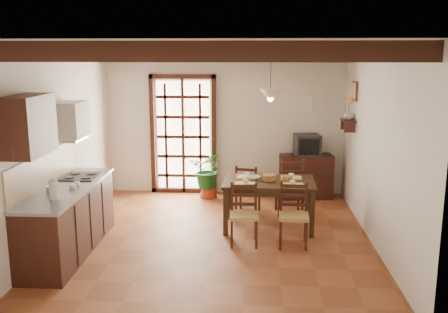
# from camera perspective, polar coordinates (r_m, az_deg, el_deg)

# --- Properties ---
(ground_plane) EXTENTS (5.00, 5.00, 0.00)m
(ground_plane) POSITION_cam_1_polar(r_m,az_deg,el_deg) (7.42, -0.96, -9.35)
(ground_plane) COLOR brown
(room_shell) EXTENTS (4.52, 5.02, 2.81)m
(room_shell) POSITION_cam_1_polar(r_m,az_deg,el_deg) (6.98, -1.02, 4.70)
(room_shell) COLOR silver
(room_shell) RESTS_ON ground_plane
(ceiling_beams) EXTENTS (4.50, 4.34, 0.20)m
(ceiling_beams) POSITION_cam_1_polar(r_m,az_deg,el_deg) (6.92, -1.04, 11.89)
(ceiling_beams) COLOR black
(ceiling_beams) RESTS_ON room_shell
(french_door) EXTENTS (1.26, 0.11, 2.32)m
(french_door) POSITION_cam_1_polar(r_m,az_deg,el_deg) (9.56, -4.68, 2.73)
(french_door) COLOR white
(french_door) RESTS_ON ground_plane
(kitchen_counter) EXTENTS (0.64, 2.25, 1.38)m
(kitchen_counter) POSITION_cam_1_polar(r_m,az_deg,el_deg) (7.13, -17.35, -6.79)
(kitchen_counter) COLOR black
(kitchen_counter) RESTS_ON ground_plane
(upper_cabinet) EXTENTS (0.35, 0.80, 0.70)m
(upper_cabinet) POSITION_cam_1_polar(r_m,az_deg,el_deg) (6.23, -21.40, 3.34)
(upper_cabinet) COLOR black
(upper_cabinet) RESTS_ON room_shell
(range_hood) EXTENTS (0.38, 0.60, 0.54)m
(range_hood) POSITION_cam_1_polar(r_m,az_deg,el_deg) (7.38, -17.16, 3.93)
(range_hood) COLOR white
(range_hood) RESTS_ON room_shell
(counter_items) EXTENTS (0.50, 1.43, 0.25)m
(counter_items) POSITION_cam_1_polar(r_m,az_deg,el_deg) (7.07, -17.34, -2.82)
(counter_items) COLOR black
(counter_items) RESTS_ON kitchen_counter
(dining_table) EXTENTS (1.41, 0.93, 0.75)m
(dining_table) POSITION_cam_1_polar(r_m,az_deg,el_deg) (7.70, 5.15, -3.46)
(dining_table) COLOR #321F10
(dining_table) RESTS_ON ground_plane
(chair_near_left) EXTENTS (0.41, 0.40, 0.87)m
(chair_near_left) POSITION_cam_1_polar(r_m,az_deg,el_deg) (7.15, 2.28, -7.89)
(chair_near_left) COLOR #AC8A49
(chair_near_left) RESTS_ON ground_plane
(chair_near_right) EXTENTS (0.43, 0.41, 0.89)m
(chair_near_right) POSITION_cam_1_polar(r_m,az_deg,el_deg) (7.15, 7.91, -7.94)
(chair_near_right) COLOR #AC8A49
(chair_near_right) RESTS_ON ground_plane
(chair_far_left) EXTENTS (0.46, 0.44, 0.84)m
(chair_far_left) POSITION_cam_1_polar(r_m,az_deg,el_deg) (8.50, 2.74, -4.71)
(chair_far_left) COLOR #AC8A49
(chair_far_left) RESTS_ON ground_plane
(chair_far_right) EXTENTS (0.49, 0.47, 0.97)m
(chair_far_right) POSITION_cam_1_polar(r_m,az_deg,el_deg) (8.49, 7.47, -4.53)
(chair_far_right) COLOR #AC8A49
(chair_far_right) RESTS_ON ground_plane
(table_setting) EXTENTS (1.01, 0.67, 0.09)m
(table_setting) POSITION_cam_1_polar(r_m,az_deg,el_deg) (7.67, 5.17, -2.55)
(table_setting) COLOR yellow
(table_setting) RESTS_ON dining_table
(table_bowl) EXTENTS (0.27, 0.27, 0.05)m
(table_bowl) POSITION_cam_1_polar(r_m,az_deg,el_deg) (7.72, 3.33, -2.44)
(table_bowl) COLOR white
(table_bowl) RESTS_ON dining_table
(sideboard) EXTENTS (1.00, 0.53, 0.81)m
(sideboard) POSITION_cam_1_polar(r_m,az_deg,el_deg) (9.46, 9.34, -2.24)
(sideboard) COLOR black
(sideboard) RESTS_ON ground_plane
(crt_tv) EXTENTS (0.50, 0.46, 0.39)m
(crt_tv) POSITION_cam_1_polar(r_m,az_deg,el_deg) (9.33, 9.46, 1.31)
(crt_tv) COLOR black
(crt_tv) RESTS_ON sideboard
(fuse_box) EXTENTS (0.25, 0.03, 0.32)m
(fuse_box) POSITION_cam_1_polar(r_m,az_deg,el_deg) (9.48, 9.28, 6.03)
(fuse_box) COLOR white
(fuse_box) RESTS_ON room_shell
(plant_pot) EXTENTS (0.33, 0.33, 0.20)m
(plant_pot) POSITION_cam_1_polar(r_m,az_deg,el_deg) (9.40, -1.79, -4.05)
(plant_pot) COLOR maroon
(plant_pot) RESTS_ON ground_plane
(potted_plant) EXTENTS (1.93, 1.76, 1.85)m
(potted_plant) POSITION_cam_1_polar(r_m,az_deg,el_deg) (9.29, -1.81, -1.32)
(potted_plant) COLOR #144C19
(potted_plant) RESTS_ON ground_plane
(wall_shelf) EXTENTS (0.20, 0.42, 0.20)m
(wall_shelf) POSITION_cam_1_polar(r_m,az_deg,el_deg) (8.73, 13.99, 3.77)
(wall_shelf) COLOR black
(wall_shelf) RESTS_ON room_shell
(shelf_vase) EXTENTS (0.15, 0.15, 0.15)m
(shelf_vase) POSITION_cam_1_polar(r_m,az_deg,el_deg) (8.72, 14.04, 4.68)
(shelf_vase) COLOR #B2BFB2
(shelf_vase) RESTS_ON wall_shelf
(shelf_flowers) EXTENTS (0.14, 0.14, 0.36)m
(shelf_flowers) POSITION_cam_1_polar(r_m,az_deg,el_deg) (8.69, 14.11, 6.04)
(shelf_flowers) COLOR yellow
(shelf_flowers) RESTS_ON shelf_vase
(framed_picture) EXTENTS (0.03, 0.32, 0.32)m
(framed_picture) POSITION_cam_1_polar(r_m,az_deg,el_deg) (8.69, 14.71, 7.28)
(framed_picture) COLOR brown
(framed_picture) RESTS_ON room_shell
(pendant_lamp) EXTENTS (0.36, 0.36, 0.84)m
(pendant_lamp) POSITION_cam_1_polar(r_m,az_deg,el_deg) (7.56, 5.33, 7.20)
(pendant_lamp) COLOR black
(pendant_lamp) RESTS_ON room_shell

